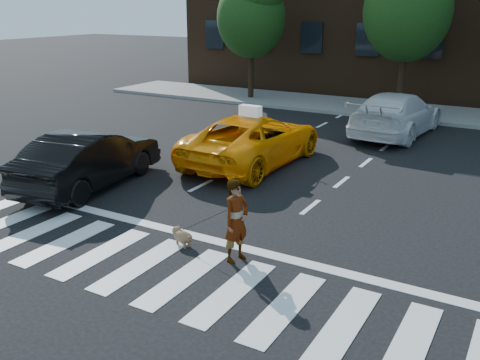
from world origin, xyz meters
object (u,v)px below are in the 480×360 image
(woman, at_px, (236,221))
(black_sedan, at_px, (89,159))
(tree_left, at_px, (252,9))
(white_suv, at_px, (396,114))
(tree_mid, at_px, (409,0))
(taxi, at_px, (253,140))
(dog, at_px, (182,236))

(woman, bearing_deg, black_sedan, 84.92)
(woman, bearing_deg, tree_left, 40.81)
(white_suv, height_order, woman, woman)
(tree_left, xyz_separation_m, tree_mid, (7.50, -0.00, 0.41))
(tree_left, bearing_deg, black_sedan, -78.65)
(taxi, bearing_deg, black_sedan, 57.61)
(tree_left, relative_size, taxi, 1.19)
(white_suv, bearing_deg, tree_mid, -74.09)
(white_suv, distance_m, woman, 11.86)
(tree_left, bearing_deg, woman, -62.09)
(tree_left, bearing_deg, white_suv, -25.73)
(black_sedan, xyz_separation_m, white_suv, (5.54, 10.05, 0.03))
(tree_mid, height_order, woman, tree_mid)
(black_sedan, bearing_deg, white_suv, -126.57)
(white_suv, bearing_deg, woman, 94.04)
(dog, bearing_deg, taxi, 122.37)
(tree_mid, relative_size, dog, 11.68)
(taxi, height_order, white_suv, white_suv)
(taxi, bearing_deg, dog, 106.24)
(tree_left, xyz_separation_m, taxi, (5.57, -10.00, -3.68))
(woman, bearing_deg, tree_mid, 16.21)
(tree_left, relative_size, dog, 10.69)
(tree_left, height_order, tree_mid, tree_mid)
(tree_left, xyz_separation_m, woman, (8.42, -15.90, -3.64))
(black_sedan, relative_size, white_suv, 0.84)
(taxi, distance_m, woman, 6.55)
(taxi, xyz_separation_m, woman, (2.85, -5.90, 0.05))
(tree_left, bearing_deg, dog, -65.86)
(taxi, bearing_deg, tree_mid, -99.48)
(white_suv, relative_size, dog, 9.02)
(tree_mid, distance_m, black_sedan, 15.39)
(black_sedan, distance_m, white_suv, 11.47)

